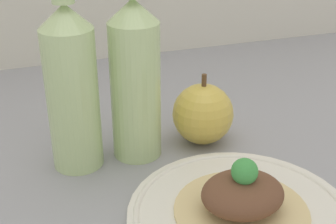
# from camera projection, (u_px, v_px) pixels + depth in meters

# --- Properties ---
(ground_plane) EXTENTS (1.80, 1.10, 0.04)m
(ground_plane) POSITION_uv_depth(u_px,v_px,m) (193.00, 206.00, 0.59)
(ground_plane) COLOR gray
(plate) EXTENTS (0.26, 0.26, 0.01)m
(plate) POSITION_uv_depth(u_px,v_px,m) (241.00, 215.00, 0.53)
(plate) COLOR silver
(plate) RESTS_ON ground_plane
(plated_food) EXTENTS (0.15, 0.15, 0.07)m
(plated_food) POSITION_uv_depth(u_px,v_px,m) (242.00, 196.00, 0.52)
(plated_food) COLOR #D6BC7F
(plated_food) RESTS_ON plate
(cider_bottle_left) EXTENTS (0.07, 0.07, 0.30)m
(cider_bottle_left) POSITION_uv_depth(u_px,v_px,m) (71.00, 83.00, 0.59)
(cider_bottle_left) COLOR #B7D18E
(cider_bottle_left) RESTS_ON ground_plane
(cider_bottle_right) EXTENTS (0.07, 0.07, 0.30)m
(cider_bottle_right) POSITION_uv_depth(u_px,v_px,m) (135.00, 75.00, 0.62)
(cider_bottle_right) COLOR #B7D18E
(cider_bottle_right) RESTS_ON ground_plane
(apple) EXTENTS (0.09, 0.09, 0.11)m
(apple) POSITION_uv_depth(u_px,v_px,m) (203.00, 114.00, 0.68)
(apple) COLOR gold
(apple) RESTS_ON ground_plane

